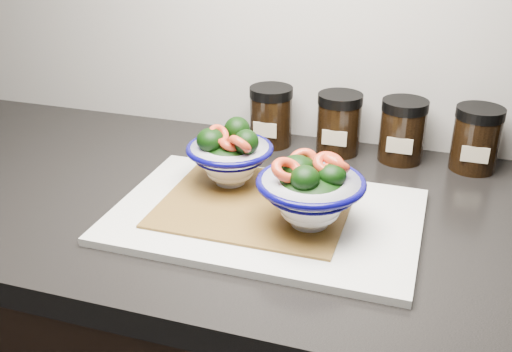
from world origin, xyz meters
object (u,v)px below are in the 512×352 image
(spice_jar_b, at_px, (339,123))
(spice_jar_d, at_px, (476,139))
(cutting_board, at_px, (266,216))
(bowl_right, at_px, (310,192))
(spice_jar_a, at_px, (271,116))
(spice_jar_c, at_px, (402,131))
(bowl_left, at_px, (230,156))

(spice_jar_b, relative_size, spice_jar_d, 1.00)
(cutting_board, bearing_deg, bowl_right, -12.97)
(spice_jar_a, bearing_deg, spice_jar_c, 0.00)
(cutting_board, xyz_separation_m, bowl_right, (0.07, -0.02, 0.06))
(spice_jar_d, bearing_deg, cutting_board, -135.72)
(bowl_left, xyz_separation_m, spice_jar_d, (0.38, 0.21, -0.01))
(spice_jar_a, bearing_deg, cutting_board, -74.64)
(bowl_left, xyz_separation_m, spice_jar_b, (0.14, 0.21, -0.01))
(bowl_right, relative_size, spice_jar_a, 1.36)
(bowl_right, bearing_deg, spice_jar_d, 53.48)
(bowl_right, relative_size, spice_jar_d, 1.36)
(spice_jar_b, bearing_deg, spice_jar_d, 0.00)
(spice_jar_c, distance_m, spice_jar_d, 0.13)
(cutting_board, xyz_separation_m, spice_jar_b, (0.05, 0.28, 0.05))
(bowl_right, height_order, spice_jar_a, bowl_right)
(spice_jar_a, distance_m, spice_jar_d, 0.37)
(cutting_board, relative_size, spice_jar_a, 3.98)
(bowl_left, bearing_deg, spice_jar_c, 40.25)
(bowl_left, bearing_deg, spice_jar_a, 88.72)
(bowl_left, distance_m, bowl_right, 0.18)
(bowl_left, height_order, spice_jar_a, bowl_left)
(spice_jar_c, relative_size, spice_jar_d, 1.00)
(bowl_left, bearing_deg, spice_jar_d, 29.44)
(bowl_left, bearing_deg, spice_jar_b, 57.43)
(cutting_board, height_order, spice_jar_d, spice_jar_d)
(bowl_right, relative_size, spice_jar_b, 1.36)
(cutting_board, distance_m, spice_jar_c, 0.33)
(bowl_left, relative_size, spice_jar_a, 1.24)
(bowl_left, distance_m, spice_jar_a, 0.21)
(spice_jar_a, bearing_deg, bowl_right, -63.86)
(spice_jar_c, bearing_deg, spice_jar_d, 0.00)
(bowl_left, height_order, spice_jar_d, bowl_left)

